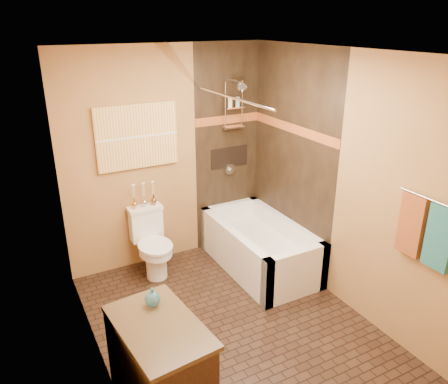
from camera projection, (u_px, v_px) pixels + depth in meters
floor at (230, 323)px, 4.21m from camera, size 3.00×3.00×0.00m
wall_left at (89, 234)px, 3.22m from camera, size 0.02×3.00×2.50m
wall_right at (338, 181)px, 4.27m from camera, size 0.02×3.00×2.50m
wall_back at (167, 158)px, 4.97m from camera, size 2.40×0.02×2.50m
wall_front at (357, 295)px, 2.52m from camera, size 2.40×0.02×2.50m
ceiling at (232, 52)px, 3.28m from camera, size 3.00×3.00×0.00m
alcove_tile_back at (227, 149)px, 5.30m from camera, size 0.85×0.01×2.50m
alcove_tile_right at (291, 161)px, 4.88m from camera, size 0.01×1.50×2.50m
mosaic_band_back at (228, 119)px, 5.16m from camera, size 0.85×0.01×0.10m
mosaic_band_right at (292, 128)px, 4.74m from camera, size 0.01×1.50×0.10m
alcove_niche at (229, 157)px, 5.35m from camera, size 0.50×0.01×0.25m
shower_fixtures at (234, 117)px, 5.07m from camera, size 0.24×0.33×1.16m
curtain_rod at (230, 97)px, 4.25m from camera, size 0.03×1.55×0.03m
towel_bar at (430, 200)px, 3.32m from camera, size 0.02×0.55×0.02m
towel_teal at (440, 238)px, 3.32m from camera, size 0.05×0.22×0.52m
towel_rust at (411, 225)px, 3.53m from camera, size 0.05×0.22×0.52m
sunset_painting at (137, 137)px, 4.69m from camera, size 0.90×0.04×0.70m
vanity_mirror at (109, 239)px, 2.63m from camera, size 0.01×1.00×0.90m
bathtub at (259, 250)px, 5.09m from camera, size 0.80×1.50×0.55m
toilet at (152, 242)px, 4.92m from camera, size 0.38×0.57×0.76m
vanity at (160, 368)px, 3.16m from camera, size 0.60×0.90×0.76m
teal_bottle at (152, 297)px, 3.20m from camera, size 0.14×0.14×0.18m
bud_vases at (144, 194)px, 4.86m from camera, size 0.28×0.06×0.28m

